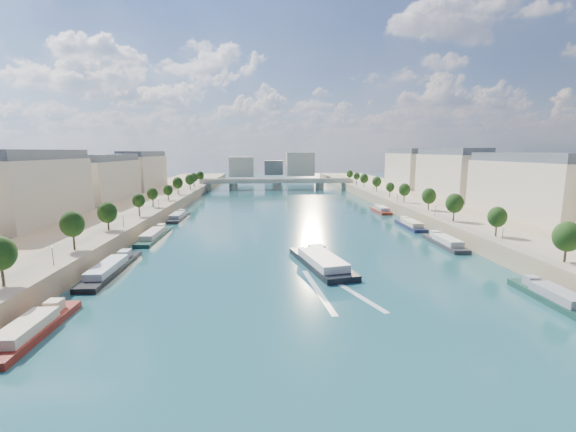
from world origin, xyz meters
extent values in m
plane|color=#0C2F37|center=(0.00, 100.00, 0.00)|extent=(700.00, 700.00, 0.00)
cube|color=#9E8460|center=(-72.00, 100.00, 2.50)|extent=(44.00, 520.00, 5.00)
cube|color=#9E8460|center=(72.00, 100.00, 2.50)|extent=(44.00, 520.00, 5.00)
cube|color=gray|center=(-57.00, 100.00, 5.05)|extent=(14.00, 520.00, 0.10)
cube|color=gray|center=(57.00, 100.00, 5.05)|extent=(14.00, 520.00, 0.10)
cylinder|color=#382B1E|center=(-55.00, 18.00, 6.91)|extent=(0.50, 0.50, 3.82)
cylinder|color=#382B1E|center=(-55.00, 42.00, 6.91)|extent=(0.50, 0.50, 3.82)
ellipsoid|color=black|center=(-55.00, 42.00, 10.50)|extent=(4.80, 4.80, 5.52)
cylinder|color=#382B1E|center=(-55.00, 66.00, 6.91)|extent=(0.50, 0.50, 3.82)
ellipsoid|color=black|center=(-55.00, 66.00, 10.50)|extent=(4.80, 4.80, 5.52)
cylinder|color=#382B1E|center=(-55.00, 90.00, 6.91)|extent=(0.50, 0.50, 3.82)
ellipsoid|color=black|center=(-55.00, 90.00, 10.50)|extent=(4.80, 4.80, 5.52)
cylinder|color=#382B1E|center=(-55.00, 114.00, 6.91)|extent=(0.50, 0.50, 3.82)
ellipsoid|color=black|center=(-55.00, 114.00, 10.50)|extent=(4.80, 4.80, 5.52)
cylinder|color=#382B1E|center=(-55.00, 138.00, 6.91)|extent=(0.50, 0.50, 3.82)
ellipsoid|color=black|center=(-55.00, 138.00, 10.50)|extent=(4.80, 4.80, 5.52)
cylinder|color=#382B1E|center=(-55.00, 162.00, 6.91)|extent=(0.50, 0.50, 3.82)
ellipsoid|color=black|center=(-55.00, 162.00, 10.50)|extent=(4.80, 4.80, 5.52)
cylinder|color=#382B1E|center=(-55.00, 186.00, 6.91)|extent=(0.50, 0.50, 3.82)
ellipsoid|color=black|center=(-55.00, 186.00, 10.50)|extent=(4.80, 4.80, 5.52)
cylinder|color=#382B1E|center=(-55.00, 210.00, 6.91)|extent=(0.50, 0.50, 3.82)
ellipsoid|color=black|center=(-55.00, 210.00, 10.50)|extent=(4.80, 4.80, 5.52)
cylinder|color=#382B1E|center=(-55.00, 234.00, 6.91)|extent=(0.50, 0.50, 3.82)
ellipsoid|color=black|center=(-55.00, 234.00, 10.50)|extent=(4.80, 4.80, 5.52)
cylinder|color=#382B1E|center=(55.00, 26.00, 6.91)|extent=(0.50, 0.50, 3.82)
ellipsoid|color=black|center=(55.00, 26.00, 10.50)|extent=(4.80, 4.80, 5.52)
cylinder|color=#382B1E|center=(55.00, 50.00, 6.91)|extent=(0.50, 0.50, 3.82)
ellipsoid|color=black|center=(55.00, 50.00, 10.50)|extent=(4.80, 4.80, 5.52)
cylinder|color=#382B1E|center=(55.00, 74.00, 6.91)|extent=(0.50, 0.50, 3.82)
ellipsoid|color=black|center=(55.00, 74.00, 10.50)|extent=(4.80, 4.80, 5.52)
cylinder|color=#382B1E|center=(55.00, 98.00, 6.91)|extent=(0.50, 0.50, 3.82)
ellipsoid|color=black|center=(55.00, 98.00, 10.50)|extent=(4.80, 4.80, 5.52)
cylinder|color=#382B1E|center=(55.00, 122.00, 6.91)|extent=(0.50, 0.50, 3.82)
ellipsoid|color=black|center=(55.00, 122.00, 10.50)|extent=(4.80, 4.80, 5.52)
cylinder|color=#382B1E|center=(55.00, 146.00, 6.91)|extent=(0.50, 0.50, 3.82)
ellipsoid|color=black|center=(55.00, 146.00, 10.50)|extent=(4.80, 4.80, 5.52)
cylinder|color=#382B1E|center=(55.00, 170.00, 6.91)|extent=(0.50, 0.50, 3.82)
ellipsoid|color=black|center=(55.00, 170.00, 10.50)|extent=(4.80, 4.80, 5.52)
cylinder|color=#382B1E|center=(55.00, 194.00, 6.91)|extent=(0.50, 0.50, 3.82)
ellipsoid|color=black|center=(55.00, 194.00, 10.50)|extent=(4.80, 4.80, 5.52)
cylinder|color=#382B1E|center=(55.00, 218.00, 6.91)|extent=(0.50, 0.50, 3.82)
ellipsoid|color=black|center=(55.00, 218.00, 10.50)|extent=(4.80, 4.80, 5.52)
cylinder|color=#382B1E|center=(55.00, 242.00, 6.91)|extent=(0.50, 0.50, 3.82)
ellipsoid|color=black|center=(55.00, 242.00, 10.50)|extent=(4.80, 4.80, 5.52)
cylinder|color=black|center=(-52.50, 30.00, 7.00)|extent=(0.14, 0.14, 4.00)
sphere|color=#FFE5B2|center=(-52.50, 30.00, 9.10)|extent=(0.36, 0.36, 0.36)
cylinder|color=black|center=(-52.50, 70.00, 7.00)|extent=(0.14, 0.14, 4.00)
sphere|color=#FFE5B2|center=(-52.50, 70.00, 9.10)|extent=(0.36, 0.36, 0.36)
cylinder|color=black|center=(-52.50, 110.00, 7.00)|extent=(0.14, 0.14, 4.00)
sphere|color=#FFE5B2|center=(-52.50, 110.00, 9.10)|extent=(0.36, 0.36, 0.36)
cylinder|color=black|center=(-52.50, 150.00, 7.00)|extent=(0.14, 0.14, 4.00)
sphere|color=#FFE5B2|center=(-52.50, 150.00, 9.10)|extent=(0.36, 0.36, 0.36)
cylinder|color=black|center=(-52.50, 190.00, 7.00)|extent=(0.14, 0.14, 4.00)
sphere|color=#FFE5B2|center=(-52.50, 190.00, 9.10)|extent=(0.36, 0.36, 0.36)
cylinder|color=black|center=(52.50, 45.00, 7.00)|extent=(0.14, 0.14, 4.00)
sphere|color=#FFE5B2|center=(52.50, 45.00, 9.10)|extent=(0.36, 0.36, 0.36)
cylinder|color=black|center=(52.50, 85.00, 7.00)|extent=(0.14, 0.14, 4.00)
sphere|color=#FFE5B2|center=(52.50, 85.00, 9.10)|extent=(0.36, 0.36, 0.36)
cylinder|color=black|center=(52.50, 125.00, 7.00)|extent=(0.14, 0.14, 4.00)
sphere|color=#FFE5B2|center=(52.50, 125.00, 9.10)|extent=(0.36, 0.36, 0.36)
cylinder|color=black|center=(52.50, 165.00, 7.00)|extent=(0.14, 0.14, 4.00)
sphere|color=#FFE5B2|center=(52.50, 165.00, 9.10)|extent=(0.36, 0.36, 0.36)
cylinder|color=black|center=(52.50, 205.00, 7.00)|extent=(0.14, 0.14, 4.00)
sphere|color=#FFE5B2|center=(52.50, 205.00, 9.10)|extent=(0.36, 0.36, 0.36)
cube|color=#B9A88E|center=(-85.00, 83.00, 15.00)|extent=(16.00, 52.00, 20.00)
cube|color=#474C54|center=(-85.00, 83.00, 26.60)|extent=(14.72, 50.44, 3.20)
cube|color=#B9A88E|center=(-85.00, 141.00, 15.00)|extent=(16.00, 52.00, 20.00)
cube|color=#474C54|center=(-85.00, 141.00, 26.60)|extent=(14.72, 50.44, 3.20)
cube|color=#B9A88E|center=(-85.00, 199.00, 15.00)|extent=(16.00, 52.00, 20.00)
cube|color=#474C54|center=(-85.00, 199.00, 26.60)|extent=(14.72, 50.44, 3.20)
cube|color=#B9A88E|center=(85.00, 83.00, 15.00)|extent=(16.00, 52.00, 20.00)
cube|color=#474C54|center=(85.00, 83.00, 26.60)|extent=(14.72, 50.44, 3.20)
cube|color=#B9A88E|center=(85.00, 141.00, 15.00)|extent=(16.00, 52.00, 20.00)
cube|color=#474C54|center=(85.00, 141.00, 26.60)|extent=(14.72, 50.44, 3.20)
cube|color=#B9A88E|center=(85.00, 199.00, 15.00)|extent=(16.00, 52.00, 20.00)
cube|color=#474C54|center=(85.00, 199.00, 26.60)|extent=(14.72, 50.44, 3.20)
cube|color=#B9A88E|center=(-30.00, 310.00, 14.00)|extent=(22.00, 18.00, 18.00)
cube|color=#B9A88E|center=(25.00, 320.00, 16.00)|extent=(26.00, 20.00, 22.00)
cube|color=#474C54|center=(0.00, 335.00, 12.00)|extent=(18.00, 16.00, 14.00)
cube|color=#C1B79E|center=(0.00, 236.06, 6.20)|extent=(112.00, 11.00, 2.20)
cube|color=#C1B79E|center=(0.00, 231.06, 7.70)|extent=(112.00, 0.80, 0.90)
cube|color=#C1B79E|center=(0.00, 241.06, 7.70)|extent=(112.00, 0.80, 0.90)
cylinder|color=#C1B79E|center=(-32.00, 236.06, 2.50)|extent=(6.40, 6.40, 5.00)
cylinder|color=#C1B79E|center=(0.00, 236.06, 2.50)|extent=(6.40, 6.40, 5.00)
cylinder|color=#C1B79E|center=(32.00, 236.06, 2.50)|extent=(6.40, 6.40, 5.00)
cube|color=#C1B79E|center=(-52.00, 236.06, 2.50)|extent=(6.00, 12.00, 5.00)
cube|color=#C1B79E|center=(52.00, 236.06, 2.50)|extent=(6.00, 12.00, 5.00)
cube|color=black|center=(4.82, 43.21, 0.41)|extent=(14.14, 29.29, 2.01)
cube|color=silver|center=(4.82, 40.95, 2.32)|extent=(10.53, 19.34, 1.81)
cube|color=silver|center=(4.82, 51.67, 2.31)|extent=(4.68, 4.20, 1.80)
cube|color=silver|center=(1.62, 26.21, 0.02)|extent=(3.86, 25.99, 0.04)
cube|color=silver|center=(8.02, 26.21, 0.02)|extent=(9.97, 24.86, 0.04)
cube|color=maroon|center=(-45.50, 9.77, 0.30)|extent=(5.00, 21.30, 1.80)
cube|color=beige|center=(-45.50, 8.07, 2.00)|extent=(4.10, 11.71, 1.60)
cube|color=beige|center=(-45.50, 16.16, 2.10)|extent=(2.50, 2.56, 1.80)
cube|color=black|center=(-45.50, 41.20, 0.30)|extent=(5.00, 29.38, 1.80)
cube|color=silver|center=(-45.50, 38.84, 2.00)|extent=(4.10, 16.16, 1.60)
cube|color=silver|center=(-45.50, 50.01, 2.10)|extent=(2.50, 3.53, 1.80)
cube|color=#173930|center=(-45.50, 77.53, 0.30)|extent=(5.00, 28.63, 1.80)
cube|color=beige|center=(-45.50, 75.24, 2.00)|extent=(4.10, 15.74, 1.60)
cube|color=beige|center=(-45.50, 86.11, 2.10)|extent=(2.50, 3.44, 1.80)
cube|color=#262628|center=(-45.50, 113.28, 0.30)|extent=(5.00, 23.50, 1.80)
cube|color=gray|center=(-45.50, 111.40, 2.00)|extent=(4.10, 12.93, 1.60)
cube|color=gray|center=(-45.50, 120.33, 2.10)|extent=(2.50, 2.82, 1.80)
cube|color=#16392F|center=(45.50, 17.59, 0.30)|extent=(5.00, 19.67, 1.80)
cube|color=gray|center=(45.50, 16.02, 2.00)|extent=(4.10, 10.82, 1.60)
cube|color=gray|center=(45.50, 23.49, 2.10)|extent=(2.50, 2.36, 1.80)
cube|color=#2B2B2D|center=(45.50, 62.00, 0.30)|extent=(5.00, 22.43, 1.80)
cube|color=beige|center=(45.50, 60.21, 2.00)|extent=(4.10, 12.34, 1.60)
cube|color=beige|center=(45.50, 68.73, 2.10)|extent=(2.50, 2.69, 1.80)
cube|color=#1B1E3D|center=(45.50, 89.83, 0.30)|extent=(5.00, 21.17, 1.80)
cube|color=beige|center=(45.50, 88.14, 2.00)|extent=(4.10, 11.64, 1.60)
cube|color=beige|center=(45.50, 96.18, 2.10)|extent=(2.50, 2.54, 1.80)
cube|color=maroon|center=(45.50, 126.75, 0.30)|extent=(5.00, 19.09, 1.80)
cube|color=#A1A5AC|center=(45.50, 125.22, 2.00)|extent=(4.10, 10.50, 1.60)
cube|color=#A1A5AC|center=(45.50, 132.48, 2.10)|extent=(2.50, 2.29, 1.80)
camera|label=1|loc=(-9.07, -48.95, 28.35)|focal=24.00mm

